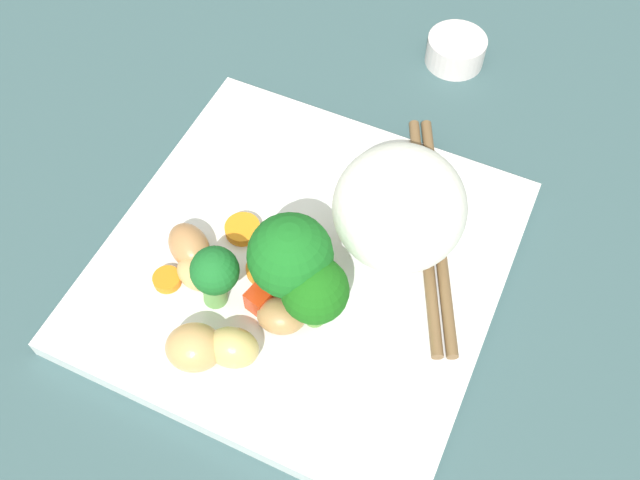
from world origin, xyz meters
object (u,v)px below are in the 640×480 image
Objects in this scene: square_plate at (303,264)px; sauce_cup at (456,50)px; carrot_slice_0 at (240,233)px; rice_mound at (399,208)px; chopstick_pair at (431,228)px; broccoli_floret_2 at (315,291)px.

sauce_cup is (26.62, -1.94, 0.51)cm from square_plate.
rice_mound is at bearing -65.08° from carrot_slice_0.
carrot_slice_0 is 0.14× the size of chopstick_pair.
rice_mound is 0.49× the size of chopstick_pair.
sauce_cup is at bearing -11.63° from chopstick_pair.
broccoli_floret_2 is (-8.29, 2.48, -0.86)cm from rice_mound.
square_plate is at bearing 38.00° from broccoli_floret_2.
rice_mound reaches higher than broccoli_floret_2.
broccoli_floret_2 is 0.30× the size of chopstick_pair.
rice_mound is 8.70cm from broccoli_floret_2.
rice_mound reaches higher than carrot_slice_0.
sauce_cup reaches higher than carrot_slice_0.
broccoli_floret_2 is 9.32cm from carrot_slice_0.
chopstick_pair is at bearing -61.19° from carrot_slice_0.
rice_mound is 4.87cm from chopstick_pair.
broccoli_floret_2 is 2.20× the size of carrot_slice_0.
square_plate is 10.55× the size of carrot_slice_0.
carrot_slice_0 is 0.50× the size of sauce_cup.
rice_mound is 22.82cm from sauce_cup.
chopstick_pair is 3.64× the size of sauce_cup.
rice_mound reaches higher than chopstick_pair.
chopstick_pair is (7.01, -12.74, 0.05)cm from carrot_slice_0.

